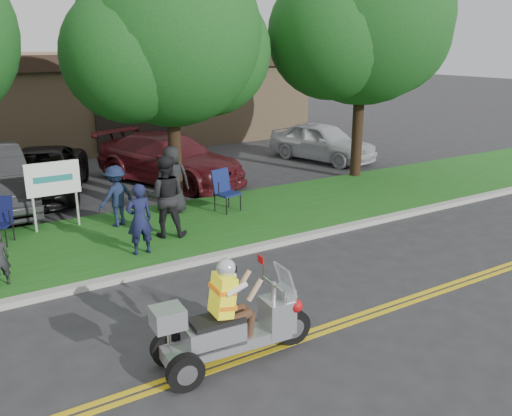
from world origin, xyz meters
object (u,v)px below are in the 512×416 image
spectator_adult_mid (165,196)px  parked_car_mid (42,173)px  parked_car_far_right (322,142)px  lawn_chair_b (224,188)px  spectator_adult_left (139,219)px  trike_scooter (229,327)px  parked_car_right (170,159)px

spectator_adult_mid → parked_car_mid: spectator_adult_mid is taller
parked_car_mid → parked_car_far_right: parked_car_far_right is taller
lawn_chair_b → spectator_adult_mid: spectator_adult_mid is taller
spectator_adult_left → spectator_adult_mid: 1.20m
trike_scooter → spectator_adult_mid: bearing=80.6°
spectator_adult_left → parked_car_right: spectator_adult_left is taller
lawn_chair_b → parked_car_right: (0.13, 3.95, 0.06)m
trike_scooter → parked_car_mid: (-0.42, 10.75, 0.14)m
parked_car_mid → parked_car_far_right: 10.34m
trike_scooter → spectator_adult_mid: spectator_adult_mid is taller
spectator_adult_left → parked_car_right: size_ratio=0.28×
trike_scooter → parked_car_far_right: trike_scooter is taller
parked_car_right → spectator_adult_left: bearing=-141.8°
spectator_adult_left → lawn_chair_b: bearing=-147.0°
spectator_adult_left → spectator_adult_mid: spectator_adult_mid is taller
lawn_chair_b → parked_car_right: size_ratio=0.20×
parked_car_mid → parked_car_far_right: size_ratio=1.15×
parked_car_right → parked_car_mid: bearing=149.3°
lawn_chair_b → spectator_adult_mid: 2.39m
spectator_adult_mid → parked_car_far_right: spectator_adult_mid is taller
lawn_chair_b → spectator_adult_left: 3.54m
trike_scooter → parked_car_far_right: (9.92, 10.37, 0.18)m
spectator_adult_left → parked_car_far_right: spectator_adult_left is taller
parked_car_mid → parked_car_right: parked_car_right is taller
lawn_chair_b → parked_car_far_right: 7.73m
spectator_adult_mid → parked_car_far_right: 10.10m
spectator_adult_left → spectator_adult_mid: (0.91, 0.75, 0.18)m
trike_scooter → parked_car_mid: bearing=96.2°
parked_car_far_right → spectator_adult_left: bearing=-162.8°
lawn_chair_b → parked_car_far_right: parked_car_far_right is taller
spectator_adult_left → parked_car_right: bearing=-116.8°
trike_scooter → spectator_adult_mid: (1.24, 5.21, 0.49)m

